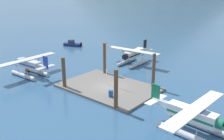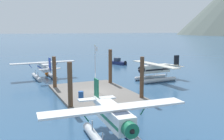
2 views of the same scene
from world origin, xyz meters
TOP-DOWN VIEW (x-y plane):
  - ground_plane at (0.00, 0.00)m, footprint 1200.00×1200.00m
  - dock_platform at (0.00, 0.00)m, footprint 13.09×8.95m
  - piling_near_left at (-4.68, -3.94)m, footprint 0.50×0.50m
  - piling_near_right at (4.80, -4.29)m, footprint 0.49×0.49m
  - piling_far_left at (-4.25, 4.04)m, footprint 0.51×0.51m
  - piling_far_right at (4.71, 4.00)m, footprint 0.46×0.46m
  - flagpole at (-0.64, 0.43)m, footprint 0.95×0.10m
  - fuel_drum at (2.53, -2.50)m, footprint 0.62×0.62m
  - mooring_buoy at (-15.26, -3.10)m, footprint 0.87×0.87m
  - seaplane_white_stbd_aft at (13.42, -3.41)m, footprint 7.98×10.46m
  - seaplane_cream_bow_left at (-4.16, 11.77)m, footprint 10.46×7.98m
  - seaplane_silver_port_aft at (-13.20, -3.95)m, footprint 7.98×10.45m
  - boat_navy_open_west at (-24.16, 14.65)m, footprint 4.65×2.91m

SIDE VIEW (x-z plane):
  - ground_plane at x=0.00m, z-range 0.00..0.00m
  - dock_platform at x=0.00m, z-range 0.00..0.30m
  - mooring_buoy at x=-15.26m, z-range 0.00..0.87m
  - boat_navy_open_west at x=-24.16m, z-range -0.26..1.24m
  - fuel_drum at x=2.53m, z-range 0.30..1.18m
  - seaplane_white_stbd_aft at x=13.42m, z-range -0.34..3.50m
  - seaplane_cream_bow_left at x=-4.16m, z-range -0.34..3.50m
  - seaplane_silver_port_aft at x=-13.20m, z-range -0.34..3.50m
  - piling_near_left at x=-4.68m, z-range 0.00..4.43m
  - piling_near_right at x=4.80m, z-range 0.00..4.82m
  - piling_far_right at x=4.71m, z-range 0.00..4.97m
  - piling_far_left at x=-4.25m, z-range 0.00..5.16m
  - flagpole at x=-0.64m, z-range 1.02..6.80m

